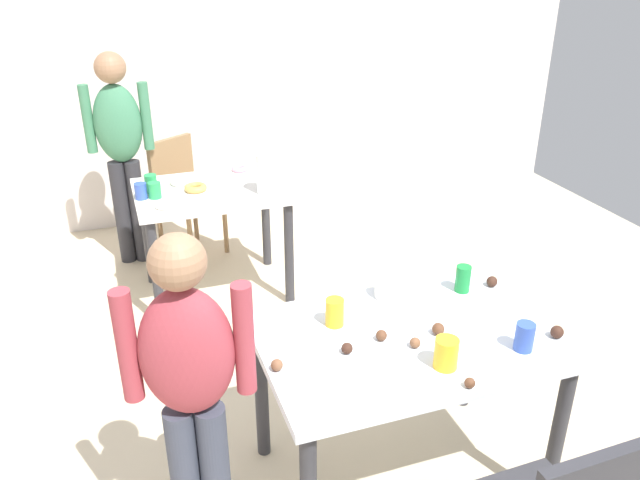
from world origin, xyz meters
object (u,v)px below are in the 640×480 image
chair_far_table (183,190)px  person_adult_far (120,142)px  mixing_bowl (395,287)px  dining_table_far (213,206)px  person_girl_near (190,383)px  dining_table_near (406,355)px  pitcher_far (267,174)px  soda_can (463,279)px

chair_far_table → person_adult_far: size_ratio=0.57×
chair_far_table → mixing_bowl: (0.63, -2.29, 0.30)m
dining_table_far → mixing_bowl: (0.52, -1.59, 0.17)m
chair_far_table → mixing_bowl: bearing=-74.7°
chair_far_table → person_girl_near: 2.72m
dining_table_near → person_adult_far: (-0.94, 2.57, 0.26)m
person_girl_near → pitcher_far: bearing=67.4°
mixing_bowl → pitcher_far: (-0.20, 1.40, 0.08)m
chair_far_table → soda_can: soda_can is taller
chair_far_table → person_girl_near: (-0.32, -2.68, 0.31)m
person_girl_near → mixing_bowl: person_girl_near is taller
dining_table_far → pitcher_far: (0.32, -0.19, 0.25)m
dining_table_far → person_girl_near: size_ratio=0.70×
dining_table_far → mixing_bowl: 1.68m
person_adult_far → pitcher_far: size_ratio=6.16×
soda_can → pitcher_far: size_ratio=0.50×
soda_can → dining_table_near: bearing=-148.5°
dining_table_far → person_adult_far: 0.89m
person_girl_near → person_adult_far: bearing=91.4°
dining_table_far → person_girl_near: (-0.43, -1.98, 0.18)m
mixing_bowl → dining_table_far: bearing=108.1°
pitcher_far → person_adult_far: bearing=132.9°
chair_far_table → dining_table_near: bearing=-78.1°
dining_table_near → mixing_bowl: bearing=74.9°
dining_table_far → mixing_bowl: size_ratio=5.41×
chair_far_table → pitcher_far: size_ratio=3.54×
chair_far_table → mixing_bowl: 2.39m
soda_can → pitcher_far: 1.55m
dining_table_near → dining_table_far: same height
dining_table_far → chair_far_table: chair_far_table is taller
dining_table_near → mixing_bowl: mixing_bowl is taller
dining_table_far → mixing_bowl: bearing=-71.9°
person_adult_far → mixing_bowl: (1.02, -2.27, -0.12)m
person_adult_far → chair_far_table: bearing=2.8°
chair_far_table → person_girl_near: person_girl_near is taller
dining_table_near → dining_table_far: bearing=103.1°
chair_far_table → person_girl_near: bearing=-96.9°
chair_far_table → person_adult_far: 0.57m
dining_table_far → person_adult_far: (-0.50, 0.68, 0.28)m
soda_can → pitcher_far: pitcher_far is taller
person_girl_near → mixing_bowl: size_ratio=7.75×
chair_far_table → mixing_bowl: chair_far_table is taller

